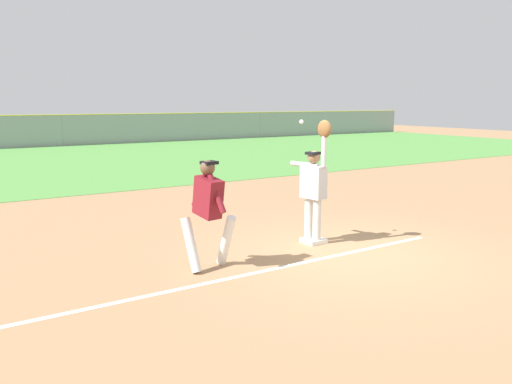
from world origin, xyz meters
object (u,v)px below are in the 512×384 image
first_base (314,240)px  fielder (314,184)px  runner (208,207)px  parked_car_red (63,132)px  baseball (301,122)px  parked_car_blue (150,129)px

first_base → fielder: (-0.02, -0.01, 1.08)m
runner → parked_car_red: size_ratio=0.38×
runner → baseball: 2.52m
parked_car_red → parked_car_blue: same height
fielder → parked_car_blue: (6.63, 27.23, -0.45)m
parked_car_red → parked_car_blue: (5.90, 0.19, 0.00)m
runner → baseball: size_ratio=23.24×
runner → parked_car_red: runner is taller
baseball → parked_car_blue: bearing=75.9°
baseball → parked_car_red: baseball is taller
runner → baseball: bearing=3.5°
runner → parked_car_blue: size_ratio=0.37×
first_base → parked_car_blue: parked_car_blue is taller
runner → fielder: bearing=-2.4°
runner → parked_car_blue: runner is taller
fielder → parked_car_red: (0.72, 27.04, -0.45)m
baseball → first_base: bearing=-47.1°
first_base → parked_car_blue: 28.01m
first_base → parked_car_blue: (6.60, 27.21, 0.63)m
runner → parked_car_red: bearing=73.8°
parked_car_blue → parked_car_red: bearing=175.2°
first_base → baseball: 2.21m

